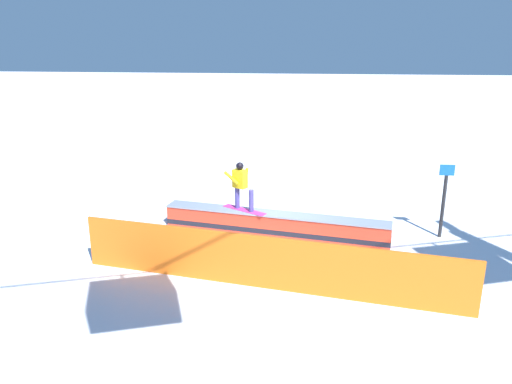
{
  "coord_description": "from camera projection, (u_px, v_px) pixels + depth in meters",
  "views": [
    {
      "loc": [
        -0.81,
        13.67,
        5.61
      ],
      "look_at": [
        0.45,
        0.91,
        1.56
      ],
      "focal_mm": 35.53,
      "sensor_mm": 36.0,
      "label": 1
    }
  ],
  "objects": [
    {
      "name": "snowboarder",
      "position": [
        241.0,
        184.0,
        14.62
      ],
      "size": [
        1.37,
        0.98,
        1.41
      ],
      "color": "#CA3188",
      "rests_on": "grind_box"
    },
    {
      "name": "trail_marker",
      "position": [
        444.0,
        199.0,
        14.2
      ],
      "size": [
        0.4,
        0.1,
        2.13
      ],
      "color": "#262628",
      "rests_on": "ground_plane"
    },
    {
      "name": "ground_plane",
      "position": [
        275.0,
        234.0,
        14.73
      ],
      "size": [
        120.0,
        120.0,
        0.0
      ],
      "primitive_type": "plane",
      "color": "white"
    },
    {
      "name": "grind_box",
      "position": [
        275.0,
        225.0,
        14.64
      ],
      "size": [
        6.56,
        1.81,
        0.65
      ],
      "color": "red",
      "rests_on": "ground_plane"
    },
    {
      "name": "safety_fence",
      "position": [
        266.0,
        263.0,
        11.44
      ],
      "size": [
        8.94,
        1.75,
        1.27
      ],
      "primitive_type": "cube",
      "rotation": [
        0.0,
        0.0,
        -0.19
      ],
      "color": "orange",
      "rests_on": "ground_plane"
    }
  ]
}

